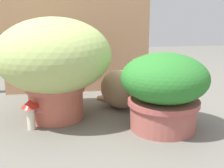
# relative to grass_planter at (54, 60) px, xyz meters

# --- Properties ---
(ground_plane) EXTENTS (6.00, 6.00, 0.00)m
(ground_plane) POSITION_rel_grass_planter_xyz_m (0.18, -0.06, -0.30)
(ground_plane) COLOR slate
(cardboard_backdrop) EXTENTS (0.98, 0.03, 0.71)m
(cardboard_backdrop) POSITION_rel_grass_planter_xyz_m (0.14, 0.49, 0.05)
(cardboard_backdrop) COLOR tan
(cardboard_backdrop) RESTS_ON ground
(grass_planter) EXTENTS (0.57, 0.57, 0.52)m
(grass_planter) POSITION_rel_grass_planter_xyz_m (0.00, 0.00, 0.00)
(grass_planter) COLOR #C4624F
(grass_planter) RESTS_ON ground
(leafy_planter) EXTENTS (0.40, 0.40, 0.36)m
(leafy_planter) POSITION_rel_grass_planter_xyz_m (0.50, -0.22, -0.11)
(leafy_planter) COLOR #AB5A51
(leafy_planter) RESTS_ON ground
(cat) EXTENTS (0.30, 0.36, 0.32)m
(cat) POSITION_rel_grass_planter_xyz_m (0.37, 0.09, -0.18)
(cat) COLOR tan
(cat) RESTS_ON ground
(mushroom_ornament_red) EXTENTS (0.08, 0.08, 0.15)m
(mushroom_ornament_red) POSITION_rel_grass_planter_xyz_m (-0.11, -0.13, -0.20)
(mushroom_ornament_red) COLOR silver
(mushroom_ornament_red) RESTS_ON ground
(mushroom_ornament_pink) EXTENTS (0.08, 0.08, 0.12)m
(mushroom_ornament_pink) POSITION_rel_grass_planter_xyz_m (-0.07, -0.09, -0.22)
(mushroom_ornament_pink) COLOR silver
(mushroom_ornament_pink) RESTS_ON ground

